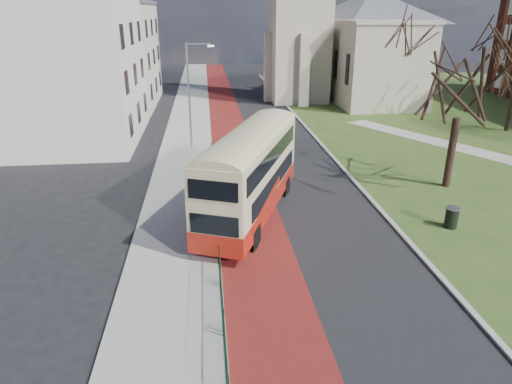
{
  "coord_description": "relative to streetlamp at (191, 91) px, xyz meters",
  "views": [
    {
      "loc": [
        -3.25,
        -17.66,
        10.27
      ],
      "look_at": [
        -0.96,
        3.04,
        2.0
      ],
      "focal_mm": 32.0,
      "sensor_mm": 36.0,
      "label": 1
    }
  ],
  "objects": [
    {
      "name": "litter_bin",
      "position": [
        13.21,
        -15.98,
        -4.0
      ],
      "size": [
        0.72,
        0.72,
        1.1
      ],
      "rotation": [
        0.0,
        0.0,
        -0.05
      ],
      "color": "black",
      "rests_on": "grass_green"
    },
    {
      "name": "pedestrian_railing",
      "position": [
        1.4,
        -14.0,
        -4.04
      ],
      "size": [
        0.07,
        24.0,
        1.12
      ],
      "color": "#0C381A",
      "rests_on": "ground"
    },
    {
      "name": "street_block_far",
      "position": [
        -9.65,
        20.0,
        1.17
      ],
      "size": [
        10.3,
        16.3,
        11.5
      ],
      "color": "beige",
      "rests_on": "ground"
    },
    {
      "name": "street_block_near",
      "position": [
        -9.65,
        4.0,
        1.92
      ],
      "size": [
        10.3,
        14.3,
        13.0
      ],
      "color": "beige",
      "rests_on": "ground"
    },
    {
      "name": "streetlamp",
      "position": [
        0.0,
        0.0,
        0.0
      ],
      "size": [
        2.13,
        0.18,
        8.0
      ],
      "color": "gray",
      "rests_on": "pavement_west"
    },
    {
      "name": "road_carriageway",
      "position": [
        5.85,
        2.0,
        -4.59
      ],
      "size": [
        9.0,
        120.0,
        0.01
      ],
      "primitive_type": "cube",
      "color": "black",
      "rests_on": "ground"
    },
    {
      "name": "winter_tree_near",
      "position": [
        15.91,
        -10.35,
        3.17
      ],
      "size": [
        8.66,
        8.66,
        11.15
      ],
      "rotation": [
        0.0,
        0.0,
        0.16
      ],
      "color": "black",
      "rests_on": "grass_green"
    },
    {
      "name": "ground",
      "position": [
        4.35,
        -18.0,
        -4.59
      ],
      "size": [
        160.0,
        160.0,
        0.0
      ],
      "primitive_type": "plane",
      "color": "black",
      "rests_on": "ground"
    },
    {
      "name": "kerb_east",
      "position": [
        10.45,
        4.0,
        -4.53
      ],
      "size": [
        0.25,
        80.0,
        0.13
      ],
      "primitive_type": "cube",
      "color": "#999993",
      "rests_on": "ground"
    },
    {
      "name": "pavement_west",
      "position": [
        -0.65,
        2.0,
        -4.53
      ],
      "size": [
        4.0,
        120.0,
        0.12
      ],
      "primitive_type": "cube",
      "color": "gray",
      "rests_on": "ground"
    },
    {
      "name": "bus_lane",
      "position": [
        3.15,
        2.0,
        -4.59
      ],
      "size": [
        3.4,
        120.0,
        0.01
      ],
      "primitive_type": "cube",
      "color": "#591414",
      "rests_on": "ground"
    },
    {
      "name": "bus",
      "position": [
        3.27,
        -13.42,
        -1.99
      ],
      "size": [
        6.39,
        11.08,
        4.57
      ],
      "rotation": [
        0.0,
        0.0,
        -0.38
      ],
      "color": "#9F1A0E",
      "rests_on": "ground"
    },
    {
      "name": "kerb_west",
      "position": [
        1.35,
        2.0,
        -4.53
      ],
      "size": [
        0.25,
        120.0,
        0.13
      ],
      "primitive_type": "cube",
      "color": "#999993",
      "rests_on": "ground"
    }
  ]
}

